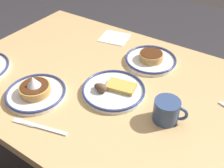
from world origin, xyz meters
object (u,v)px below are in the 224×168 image
(plate_far_side, at_px, (113,90))
(coffee_mug, at_px, (167,110))
(butter_knife, at_px, (39,127))
(paper_napkin, at_px, (115,38))
(plate_near_main, at_px, (151,59))
(plate_center_pancakes, at_px, (36,91))

(plate_far_side, xyz_separation_m, coffee_mug, (-0.25, 0.02, 0.03))
(plate_far_side, bearing_deg, butter_knife, 69.26)
(coffee_mug, xyz_separation_m, paper_napkin, (0.50, -0.42, -0.04))
(plate_near_main, height_order, plate_center_pancakes, plate_center_pancakes)
(paper_napkin, distance_m, butter_knife, 0.72)
(plate_near_main, bearing_deg, plate_center_pancakes, 59.60)
(coffee_mug, relative_size, paper_napkin, 0.84)
(plate_near_main, distance_m, plate_center_pancakes, 0.56)
(plate_far_side, bearing_deg, paper_napkin, -57.71)
(plate_near_main, relative_size, plate_far_side, 0.93)
(plate_near_main, bearing_deg, coffee_mug, 125.12)
(plate_center_pancakes, relative_size, butter_knife, 1.15)
(plate_center_pancakes, distance_m, coffee_mug, 0.53)
(plate_center_pancakes, height_order, butter_knife, plate_center_pancakes)
(plate_far_side, xyz_separation_m, butter_knife, (0.12, 0.31, -0.01))
(paper_napkin, bearing_deg, plate_near_main, 159.44)
(plate_center_pancakes, xyz_separation_m, coffee_mug, (-0.50, -0.17, 0.02))
(plate_far_side, bearing_deg, coffee_mug, 174.98)
(paper_napkin, bearing_deg, coffee_mug, 140.03)
(plate_center_pancakes, bearing_deg, coffee_mug, -161.33)
(plate_far_side, height_order, coffee_mug, coffee_mug)
(plate_near_main, xyz_separation_m, coffee_mug, (-0.22, 0.31, 0.03))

